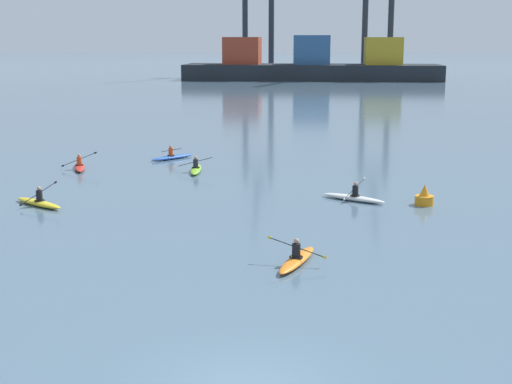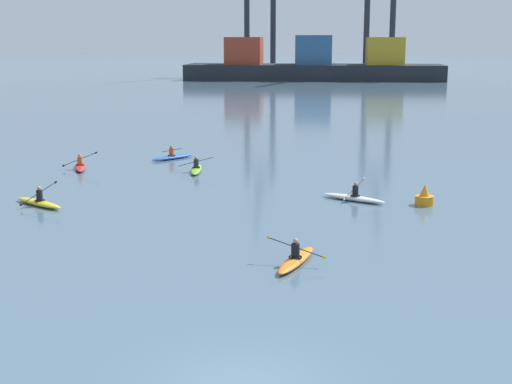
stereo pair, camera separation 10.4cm
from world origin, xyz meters
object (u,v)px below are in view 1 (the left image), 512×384
at_px(container_barge, 312,65).
at_px(kayak_lime, 196,169).
at_px(kayak_white, 354,197).
at_px(kayak_red, 80,166).
at_px(kayak_blue, 172,157).
at_px(channel_buoy, 424,198).
at_px(kayak_orange, 297,259).
at_px(kayak_yellow, 39,202).

relative_size(container_barge, kayak_lime, 14.29).
bearing_deg(kayak_lime, kayak_white, -38.19).
bearing_deg(kayak_red, kayak_blue, 40.08).
height_order(container_barge, kayak_blue, container_barge).
bearing_deg(kayak_red, kayak_white, -24.33).
height_order(channel_buoy, kayak_orange, channel_buoy).
xyz_separation_m(kayak_red, kayak_orange, (13.93, -17.82, 0.00)).
bearing_deg(container_barge, kayak_yellow, -95.98).
distance_m(channel_buoy, kayak_yellow, 18.47).
bearing_deg(kayak_yellow, channel_buoy, 5.70).
height_order(channel_buoy, kayak_red, kayak_red).
height_order(kayak_yellow, kayak_orange, kayak_yellow).
bearing_deg(kayak_yellow, kayak_orange, -32.26).
height_order(container_barge, channel_buoy, container_barge).
bearing_deg(kayak_yellow, kayak_blue, 75.66).
distance_m(kayak_white, kayak_blue, 16.25).
xyz_separation_m(kayak_white, kayak_blue, (-11.46, 11.52, 0.00)).
distance_m(channel_buoy, kayak_lime, 14.68).
bearing_deg(channel_buoy, kayak_yellow, -174.30).
bearing_deg(kayak_lime, kayak_yellow, -121.65).
xyz_separation_m(container_barge, kayak_yellow, (-11.45, -109.21, -2.74)).
bearing_deg(kayak_orange, kayak_blue, 112.37).
bearing_deg(kayak_red, kayak_orange, -51.98).
height_order(channel_buoy, kayak_yellow, kayak_yellow).
bearing_deg(kayak_blue, kayak_white, -45.15).
bearing_deg(kayak_lime, kayak_red, 178.14).
height_order(container_barge, kayak_white, container_barge).
height_order(kayak_white, kayak_orange, kayak_white).
xyz_separation_m(channel_buoy, kayak_blue, (-14.80, 12.15, -0.19)).
distance_m(channel_buoy, kayak_orange, 11.37).
distance_m(container_barge, kayak_lime, 99.78).
bearing_deg(channel_buoy, container_barge, 93.69).
xyz_separation_m(channel_buoy, kayak_yellow, (-18.38, -1.84, -0.19)).
bearing_deg(channel_buoy, kayak_lime, 147.95).
xyz_separation_m(kayak_yellow, kayak_orange, (12.60, -7.96, 0.00)).
distance_m(container_barge, channel_buoy, 107.63).
xyz_separation_m(container_barge, kayak_lime, (-5.51, -99.59, -2.74)).
height_order(kayak_red, kayak_orange, kayak_red).
bearing_deg(kayak_lime, channel_buoy, -32.05).
height_order(kayak_red, kayak_lime, kayak_red).
bearing_deg(kayak_red, channel_buoy, -22.17).
distance_m(channel_buoy, kayak_white, 3.40).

